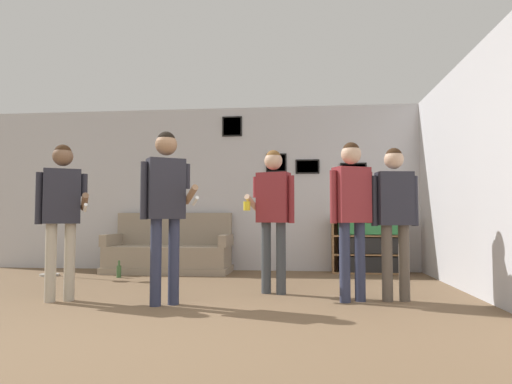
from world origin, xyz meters
name	(u,v)px	position (x,y,z in m)	size (l,w,h in m)	color
ground_plane	(135,339)	(0.00, 0.00, 0.00)	(20.00, 20.00, 0.00)	brown
wall_back	(232,188)	(0.01, 4.33, 1.35)	(8.49, 0.08, 2.70)	silver
wall_right	(472,174)	(3.07, 2.15, 1.35)	(0.06, 6.70, 2.70)	silver
couch	(170,253)	(-0.93, 3.92, 0.30)	(1.96, 0.80, 0.94)	gray
bookshelf	(369,245)	(2.20, 4.11, 0.43)	(1.14, 0.30, 0.87)	olive
floor_lamp	(52,197)	(-2.57, 3.30, 1.17)	(0.46, 0.28, 1.60)	#ADA89E
person_player_foreground_left	(62,205)	(-1.31, 1.33, 0.99)	(0.59, 0.37, 1.63)	#B7AD99
person_player_foreground_center	(166,197)	(-0.17, 1.24, 1.07)	(0.60, 0.38, 1.72)	#2D334C
person_watcher_holding_cup	(273,205)	(0.85, 2.04, 1.00)	(0.56, 0.38, 1.64)	#3D4247
person_spectator_near_bookshelf	(352,203)	(1.69, 1.62, 1.01)	(0.46, 0.34, 1.65)	#2D334C
person_spectator_far_right	(395,207)	(2.14, 1.70, 0.97)	(0.49, 0.26, 1.59)	brown
bottle_on_floor	(119,271)	(-1.46, 3.21, 0.10)	(0.07, 0.07, 0.25)	#3D6638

